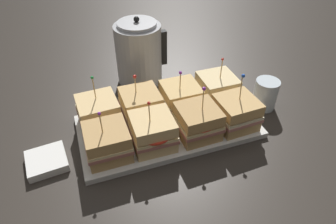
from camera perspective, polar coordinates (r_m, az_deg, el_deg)
name	(u,v)px	position (r m, az deg, el deg)	size (l,w,h in m)	color
ground_plane	(168,129)	(0.94, 0.00, -3.18)	(6.00, 6.00, 0.00)	#2D2823
serving_platter	(168,126)	(0.94, 0.00, -2.77)	(0.54, 0.28, 0.02)	silver
sandwich_front_far_left	(107,142)	(0.82, -11.48, -5.64)	(0.12, 0.12, 0.15)	tan
sandwich_front_center_left	(153,132)	(0.84, -2.95, -3.77)	(0.12, 0.12, 0.16)	#DBB77A
sandwich_front_center_right	(198,122)	(0.87, 5.70, -1.85)	(0.12, 0.12, 0.17)	tan
sandwich_front_far_right	(236,113)	(0.92, 12.81, -0.13)	(0.13, 0.13, 0.18)	tan
sandwich_back_far_left	(99,113)	(0.92, -13.07, -0.18)	(0.13, 0.13, 0.17)	#DBB77A
sandwich_back_center_left	(141,105)	(0.93, -5.20, 1.24)	(0.12, 0.12, 0.15)	tan
sandwich_back_center_right	(181,98)	(0.96, 2.42, 2.76)	(0.12, 0.12, 0.15)	tan
sandwich_back_far_right	(217,89)	(1.01, 9.28, 4.36)	(0.12, 0.12, 0.16)	beige
kettle_steel	(139,53)	(1.11, -5.55, 11.11)	(0.19, 0.17, 0.25)	#B7BABF
drinking_glass	(265,94)	(1.05, 17.94, 3.34)	(0.08, 0.08, 0.10)	silver
napkin_stack	(47,161)	(0.89, -22.10, -8.62)	(0.11, 0.11, 0.02)	white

